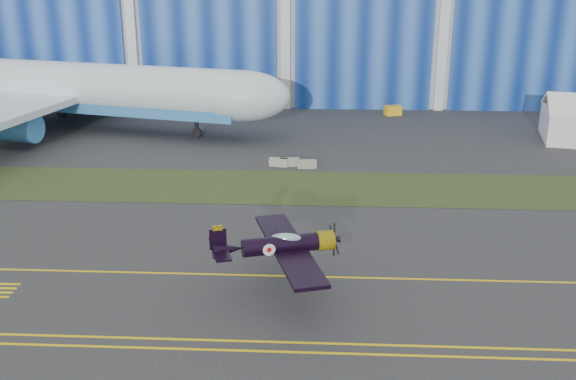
# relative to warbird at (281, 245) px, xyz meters

# --- Properties ---
(ground) EXTENTS (260.00, 260.00, 0.00)m
(ground) POSITION_rel_warbird_xyz_m (-2.81, 7.55, -3.52)
(ground) COLOR #363537
(ground) RESTS_ON ground
(grass_median) EXTENTS (260.00, 10.00, 0.02)m
(grass_median) POSITION_rel_warbird_xyz_m (-2.81, 21.55, -3.50)
(grass_median) COLOR #475128
(grass_median) RESTS_ON ground
(taxiway_centreline) EXTENTS (200.00, 0.20, 0.02)m
(taxiway_centreline) POSITION_rel_warbird_xyz_m (-2.81, 2.55, -3.51)
(taxiway_centreline) COLOR yellow
(taxiway_centreline) RESTS_ON ground
(edge_line_near) EXTENTS (80.00, 0.20, 0.02)m
(edge_line_near) POSITION_rel_warbird_xyz_m (-2.81, -6.95, -3.51)
(edge_line_near) COLOR yellow
(edge_line_near) RESTS_ON ground
(edge_line_far) EXTENTS (80.00, 0.20, 0.02)m
(edge_line_far) POSITION_rel_warbird_xyz_m (-2.81, -5.95, -3.51)
(edge_line_far) COLOR yellow
(edge_line_far) RESTS_ON ground
(warbird) EXTENTS (12.48, 13.81, 3.43)m
(warbird) POSITION_rel_warbird_xyz_m (0.00, 0.00, 0.00)
(warbird) COLOR black
(warbird) RESTS_ON ground
(jetliner) EXTENTS (80.51, 72.74, 24.02)m
(jetliner) POSITION_rel_warbird_xyz_m (-31.35, 44.16, 8.49)
(jetliner) COLOR white
(jetliner) RESTS_ON ground
(shipping_container) EXTENTS (6.69, 3.08, 2.83)m
(shipping_container) POSITION_rel_warbird_xyz_m (-10.14, 53.15, -2.11)
(shipping_container) COLOR white
(shipping_container) RESTS_ON ground
(tug) EXTENTS (2.52, 1.99, 1.29)m
(tug) POSITION_rel_warbird_xyz_m (12.40, 53.18, -2.87)
(tug) COLOR yellow
(tug) RESTS_ON ground
(barrier_a) EXTENTS (2.07, 0.93, 0.90)m
(barrier_a) POSITION_rel_warbird_xyz_m (-1.98, 28.26, -3.07)
(barrier_a) COLOR #9C998A
(barrier_a) RESTS_ON ground
(barrier_b) EXTENTS (2.04, 0.74, 0.90)m
(barrier_b) POSITION_rel_warbird_xyz_m (-0.80, 28.36, -3.07)
(barrier_b) COLOR #9D928D
(barrier_b) RESTS_ON ground
(barrier_c) EXTENTS (2.05, 0.82, 0.90)m
(barrier_c) POSITION_rel_warbird_xyz_m (1.02, 27.75, -3.07)
(barrier_c) COLOR gray
(barrier_c) RESTS_ON ground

